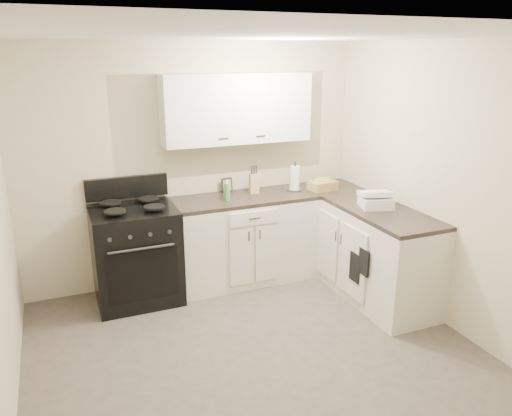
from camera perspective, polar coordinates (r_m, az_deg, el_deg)
name	(u,v)px	position (r m, az deg, el deg)	size (l,w,h in m)	color
floor	(261,362)	(4.22, 0.59, -17.14)	(3.60, 3.60, 0.00)	#473F38
ceiling	(262,35)	(3.47, 0.73, 19.21)	(3.60, 3.60, 0.00)	white
wall_back	(195,165)	(5.30, -7.02, 4.85)	(3.60, 3.60, 0.00)	beige
wall_right	(453,190)	(4.64, 21.59, 1.93)	(3.60, 3.60, 0.00)	beige
wall_front	(432,340)	(2.26, 19.43, -14.03)	(3.60, 3.60, 0.00)	beige
base_cabinets_back	(243,240)	(5.38, -1.47, -3.72)	(1.55, 0.60, 0.90)	silver
base_cabinets_right	(362,247)	(5.32, 12.01, -4.38)	(0.60, 1.90, 0.90)	silver
countertop_back	(243,199)	(5.23, -1.51, 1.08)	(1.55, 0.60, 0.04)	black
countertop_right	(365,204)	(5.17, 12.33, 0.46)	(0.60, 1.90, 0.04)	black
upper_cabinets	(237,108)	(5.19, -2.20, 11.31)	(1.55, 0.30, 0.70)	white
stove	(136,256)	(5.09, -13.53, -5.38)	(0.81, 0.69, 0.98)	black
knife_block	(254,184)	(5.33, -0.23, 2.81)	(0.10, 0.09, 0.21)	tan
paper_towel	(295,178)	(5.46, 4.45, 3.41)	(0.11, 0.11, 0.27)	white
soap_bottle	(227,192)	(5.09, -3.32, 1.87)	(0.06, 0.06, 0.18)	green
picture_frame	(227,185)	(5.39, -3.33, 2.64)	(0.12, 0.02, 0.16)	black
wicker_basket	(322,185)	(5.53, 7.60, 2.57)	(0.29, 0.19, 0.10)	tan
countertop_grill	(376,202)	(5.00, 13.52, 0.68)	(0.29, 0.27, 0.11)	white
oven_mitt_near	(364,262)	(4.74, 12.22, -6.08)	(0.02, 0.15, 0.25)	black
oven_mitt_far	(355,268)	(4.88, 11.27, -6.69)	(0.02, 0.16, 0.29)	black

